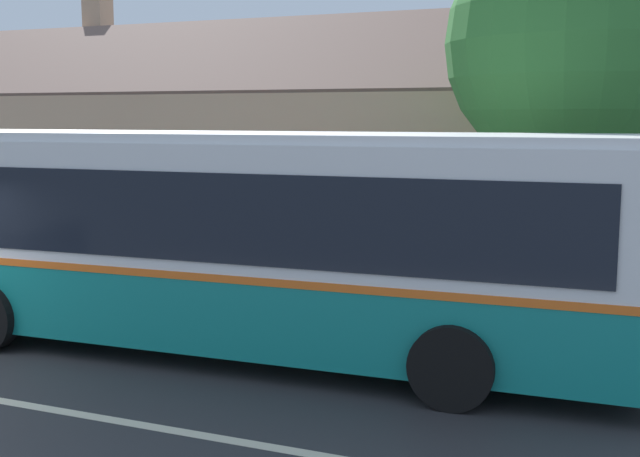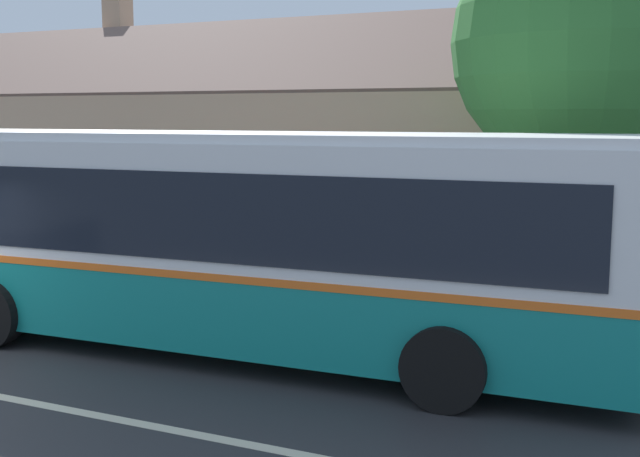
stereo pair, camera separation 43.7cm
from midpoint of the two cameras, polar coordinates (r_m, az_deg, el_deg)
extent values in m
cube|color=#ADAAA3|center=(16.35, -11.51, -3.72)|extent=(60.00, 3.00, 0.15)
cube|color=tan|center=(22.51, 0.77, 4.39)|extent=(27.71, 8.63, 3.86)
cube|color=brown|center=(20.57, -1.69, 12.41)|extent=(28.31, 4.39, 2.29)
cube|color=brown|center=(24.51, 2.85, 11.70)|extent=(28.31, 4.39, 2.29)
cube|color=tan|center=(27.32, -13.73, 14.42)|extent=(0.70, 0.70, 1.20)
cube|color=black|center=(18.61, -4.63, 4.20)|extent=(1.10, 0.06, 1.30)
cube|color=#4C3323|center=(17.10, 7.68, 0.20)|extent=(1.00, 0.06, 2.10)
cube|color=#147F7A|center=(11.69, -5.82, -4.79)|extent=(11.58, 2.86, 1.00)
cube|color=orange|center=(11.58, -5.86, -2.14)|extent=(11.60, 2.89, 0.10)
cube|color=white|center=(11.46, -5.92, 2.13)|extent=(11.58, 2.86, 1.63)
cube|color=white|center=(11.40, -5.99, 6.52)|extent=(11.34, 2.73, 0.12)
cube|color=black|center=(12.59, -3.17, 2.23)|extent=(10.58, 0.37, 1.13)
cube|color=black|center=(10.38, -9.25, 0.91)|extent=(10.58, 0.37, 1.13)
cube|color=#B21919|center=(13.47, -8.64, -3.13)|extent=(3.22, 0.13, 0.70)
cube|color=black|center=(11.48, 17.49, -1.84)|extent=(0.90, 0.06, 2.38)
cylinder|color=black|center=(11.77, 12.79, -6.24)|extent=(1.01, 0.31, 1.00)
cylinder|color=black|center=(9.41, 10.13, -9.80)|extent=(1.01, 0.31, 1.00)
cylinder|color=black|center=(14.46, -14.53, -3.63)|extent=(1.01, 0.31, 1.00)
cube|color=brown|center=(18.06, -18.11, -1.16)|extent=(1.85, 0.10, 0.04)
cube|color=brown|center=(17.95, -18.42, -1.23)|extent=(1.85, 0.10, 0.04)
cube|color=brown|center=(17.85, -18.73, -1.29)|extent=(1.85, 0.10, 0.04)
cube|color=brown|center=(17.71, -19.05, -0.39)|extent=(1.85, 0.04, 0.10)
cube|color=brown|center=(17.70, -19.07, 0.06)|extent=(1.85, 0.04, 0.10)
cube|color=black|center=(17.50, -16.60, -2.13)|extent=(0.08, 0.43, 0.45)
cube|color=black|center=(18.50, -20.07, -1.75)|extent=(0.08, 0.43, 0.45)
cylinder|color=#4C3828|center=(14.11, 18.71, 0.29)|extent=(0.36, 0.36, 3.13)
sphere|color=#2D6B2D|center=(14.04, 19.27, 12.40)|extent=(4.33, 4.33, 4.33)
sphere|color=#2D6B2D|center=(13.64, 22.15, 9.66)|extent=(2.41, 2.41, 2.41)
camera|label=1|loc=(0.22, -88.91, 0.15)|focal=45.00mm
camera|label=2|loc=(0.22, 91.09, -0.15)|focal=45.00mm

